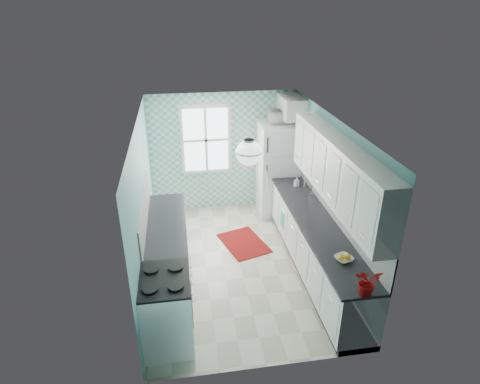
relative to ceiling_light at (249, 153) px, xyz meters
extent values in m
cube|color=beige|center=(0.00, 0.80, -2.33)|extent=(3.00, 4.40, 0.02)
cube|color=white|center=(0.00, 0.80, 0.19)|extent=(3.00, 4.40, 0.02)
cube|color=#60A6A3|center=(0.00, 3.01, -1.07)|extent=(3.00, 0.02, 2.50)
cube|color=#60A6A3|center=(0.00, -1.41, -1.07)|extent=(3.00, 0.02, 2.50)
cube|color=#60A6A3|center=(-1.51, 0.80, -1.07)|extent=(0.02, 4.40, 2.50)
cube|color=#60A6A3|center=(1.51, 0.80, -1.07)|extent=(0.02, 4.40, 2.50)
cube|color=#63C4AE|center=(0.00, 2.99, -1.07)|extent=(3.00, 0.01, 2.50)
cube|color=white|center=(-0.35, 2.96, -0.77)|extent=(1.04, 0.05, 1.44)
cube|color=white|center=(-0.35, 2.95, -0.77)|extent=(0.90, 0.02, 1.30)
cube|color=white|center=(1.49, 0.40, -1.13)|extent=(0.02, 3.60, 0.51)
cube|color=white|center=(-1.49, 0.73, -1.13)|extent=(0.02, 2.15, 0.51)
cube|color=white|center=(1.33, 0.20, -0.42)|extent=(0.33, 3.20, 0.90)
cube|color=white|center=(1.30, 2.63, -0.07)|extent=(0.40, 0.74, 0.40)
cylinder|color=silver|center=(0.00, 0.00, 0.16)|extent=(0.14, 0.14, 0.04)
cylinder|color=silver|center=(0.00, 0.00, 0.09)|extent=(0.02, 0.02, 0.12)
sphere|color=white|center=(0.00, 0.00, 0.00)|extent=(0.34, 0.34, 0.34)
cube|color=white|center=(1.20, 0.40, -1.87)|extent=(0.60, 3.60, 0.90)
cube|color=black|center=(1.19, 0.40, -1.40)|extent=(0.63, 3.60, 0.04)
cube|color=white|center=(-1.20, 0.73, -1.87)|extent=(0.60, 2.15, 0.90)
cube|color=black|center=(-1.19, 0.73, -1.40)|extent=(0.63, 2.15, 0.04)
cube|color=white|center=(1.11, 2.61, -1.36)|extent=(0.84, 0.80, 1.93)
cube|color=silver|center=(1.11, 2.21, -0.91)|extent=(0.83, 0.01, 0.02)
cube|color=silver|center=(0.76, 2.19, -0.68)|extent=(0.03, 0.03, 0.30)
cube|color=silver|center=(0.76, 2.19, -1.36)|extent=(0.03, 0.03, 0.54)
cube|color=white|center=(-1.20, -0.75, -1.82)|extent=(0.65, 0.82, 0.98)
cube|color=black|center=(-1.20, -0.75, -1.33)|extent=(0.65, 0.82, 0.03)
cube|color=black|center=(-0.87, -0.75, -1.76)|extent=(0.01, 0.54, 0.33)
cube|color=silver|center=(1.20, 1.33, -1.40)|extent=(0.53, 0.44, 0.12)
cylinder|color=silver|center=(1.39, 1.33, -1.20)|extent=(0.02, 0.02, 0.30)
torus|color=silver|center=(1.32, 1.33, -1.01)|extent=(0.16, 0.02, 0.16)
cube|color=maroon|center=(0.18, 1.41, -2.32)|extent=(0.96, 1.16, 0.02)
cube|color=#5FAB92|center=(0.89, 1.34, -1.84)|extent=(0.03, 0.21, 0.32)
imported|color=white|center=(1.20, -0.65, -1.35)|extent=(0.30, 0.30, 0.06)
imported|color=#9F1015|center=(1.20, -1.33, -1.22)|extent=(0.37, 0.34, 0.33)
imported|color=#95A2AC|center=(1.25, 1.78, -1.30)|extent=(0.09, 0.09, 0.17)
imported|color=white|center=(1.11, 2.61, -0.26)|extent=(0.47, 0.32, 0.26)
camera|label=1|loc=(-0.89, -4.86, 1.80)|focal=30.00mm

